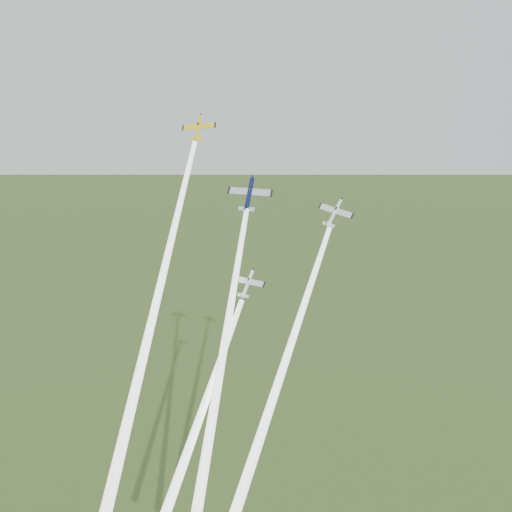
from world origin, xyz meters
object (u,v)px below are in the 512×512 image
(plane_silver_right, at_px, (335,213))
(plane_silver_low, at_px, (248,284))
(plane_yellow, at_px, (198,128))
(plane_navy, at_px, (249,194))

(plane_silver_right, distance_m, plane_silver_low, 22.38)
(plane_silver_right, bearing_deg, plane_silver_low, -112.95)
(plane_yellow, bearing_deg, plane_navy, -25.40)
(plane_silver_right, bearing_deg, plane_yellow, -164.59)
(plane_silver_right, relative_size, plane_silver_low, 1.11)
(plane_yellow, relative_size, plane_silver_right, 0.99)
(plane_yellow, bearing_deg, plane_silver_right, -1.19)
(plane_yellow, distance_m, plane_silver_low, 34.12)
(plane_silver_right, bearing_deg, plane_navy, -144.28)
(plane_silver_low, bearing_deg, plane_silver_right, 66.72)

